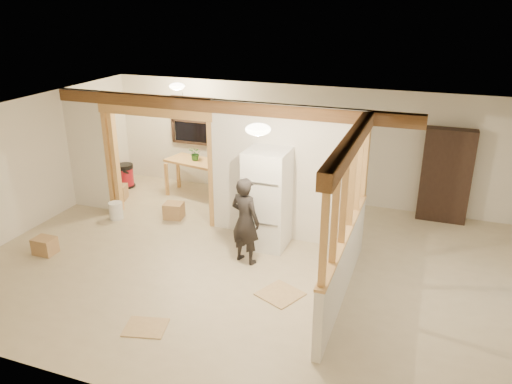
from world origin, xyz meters
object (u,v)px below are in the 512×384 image
at_px(shop_vac, 125,175).
at_px(woman, 245,221).
at_px(refrigerator, 267,199).
at_px(work_table, 196,177).
at_px(bookshelf, 446,176).

bearing_deg(shop_vac, woman, -30.79).
bearing_deg(refrigerator, work_table, 142.33).
distance_m(woman, work_table, 3.32).
bearing_deg(woman, work_table, -32.02).
distance_m(woman, shop_vac, 4.63).
bearing_deg(refrigerator, woman, -101.45).
bearing_deg(work_table, woman, -37.67).
height_order(work_table, shop_vac, work_table).
bearing_deg(bookshelf, work_table, -175.06).
xyz_separation_m(shop_vac, bookshelf, (7.03, 0.59, 0.66)).
relative_size(woman, shop_vac, 2.69).
xyz_separation_m(work_table, shop_vac, (-1.79, -0.13, -0.13)).
height_order(work_table, bookshelf, bookshelf).
bearing_deg(woman, refrigerator, -84.54).
relative_size(refrigerator, shop_vac, 3.18).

